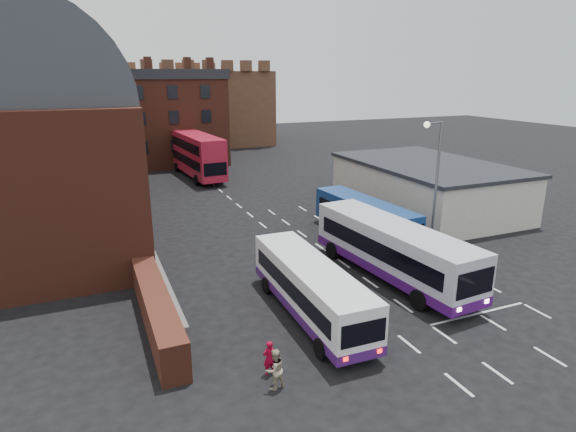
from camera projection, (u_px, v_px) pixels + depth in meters
name	position (u px, v px, depth m)	size (l,w,h in m)	color
ground	(362.00, 306.00, 25.24)	(180.00, 180.00, 0.00)	black
railway_station	(39.00, 130.00, 35.77)	(12.00, 28.00, 16.00)	#602B1E
forecourt_wall	(157.00, 310.00, 22.93)	(1.20, 10.00, 1.80)	#602B1E
cream_building	(426.00, 186.00, 42.58)	(10.40, 16.40, 4.25)	beige
brick_terrace	(136.00, 123.00, 61.99)	(22.00, 10.00, 11.00)	brown
castle_keep	(194.00, 107.00, 83.97)	(22.00, 22.00, 12.00)	brown
bus_white_outbound	(311.00, 286.00, 23.80)	(2.72, 10.24, 2.78)	white
bus_white_inbound	(393.00, 247.00, 28.21)	(3.83, 12.33, 3.31)	silver
bus_blue	(365.00, 215.00, 35.50)	(3.15, 10.34, 2.78)	navy
bus_red_double	(197.00, 155.00, 55.49)	(3.82, 12.67, 5.00)	#B61A32
street_lamp	(434.00, 175.00, 31.33)	(1.76, 0.68, 8.89)	slate
pedestrian_red	(269.00, 358.00, 19.36)	(0.55, 0.36, 1.50)	maroon
pedestrian_beige	(275.00, 369.00, 18.46)	(0.81, 0.63, 1.67)	tan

